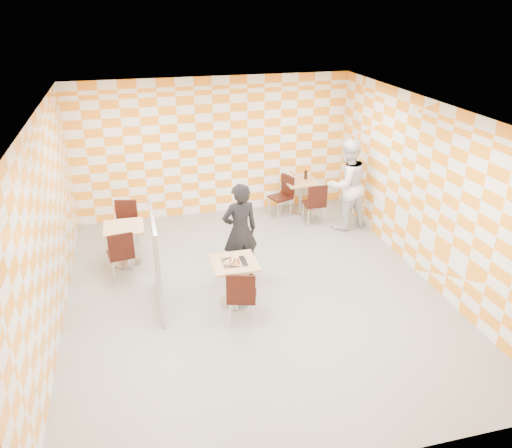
{
  "coord_description": "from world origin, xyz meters",
  "views": [
    {
      "loc": [
        -1.69,
        -6.86,
        4.52
      ],
      "look_at": [
        0.1,
        0.2,
        1.15
      ],
      "focal_mm": 35.0,
      "sensor_mm": 36.0,
      "label": 1
    }
  ],
  "objects_px": {
    "chair_main_front": "(241,294)",
    "chair_second_front": "(315,201)",
    "partition": "(157,261)",
    "man_dark": "(240,231)",
    "chair_second_side": "(284,193)",
    "chair_empty_near": "(121,252)",
    "second_table": "(301,191)",
    "main_table": "(234,275)",
    "empty_table": "(125,238)",
    "sport_bottle": "(291,176)",
    "chair_empty_far": "(126,220)",
    "soda_bottle": "(306,175)",
    "man_white": "(347,185)"
  },
  "relations": [
    {
      "from": "chair_second_front",
      "to": "man_white",
      "type": "distance_m",
      "value": 0.74
    },
    {
      "from": "soda_bottle",
      "to": "chair_second_side",
      "type": "bearing_deg",
      "value": -163.34
    },
    {
      "from": "chair_second_side",
      "to": "sport_bottle",
      "type": "bearing_deg",
      "value": 40.54
    },
    {
      "from": "second_table",
      "to": "chair_empty_near",
      "type": "height_order",
      "value": "chair_empty_near"
    },
    {
      "from": "chair_second_side",
      "to": "second_table",
      "type": "bearing_deg",
      "value": 10.52
    },
    {
      "from": "second_table",
      "to": "chair_empty_near",
      "type": "xyz_separation_m",
      "value": [
        -3.92,
        -2.05,
        0.04
      ]
    },
    {
      "from": "second_table",
      "to": "partition",
      "type": "distance_m",
      "value": 4.51
    },
    {
      "from": "chair_empty_near",
      "to": "man_dark",
      "type": "relative_size",
      "value": 0.54
    },
    {
      "from": "main_table",
      "to": "partition",
      "type": "distance_m",
      "value": 1.22
    },
    {
      "from": "partition",
      "to": "soda_bottle",
      "type": "relative_size",
      "value": 6.74
    },
    {
      "from": "chair_second_front",
      "to": "chair_empty_far",
      "type": "height_order",
      "value": "same"
    },
    {
      "from": "partition",
      "to": "chair_empty_near",
      "type": "bearing_deg",
      "value": 120.44
    },
    {
      "from": "chair_second_front",
      "to": "man_white",
      "type": "height_order",
      "value": "man_white"
    },
    {
      "from": "man_white",
      "to": "man_dark",
      "type": "bearing_deg",
      "value": 15.28
    },
    {
      "from": "chair_second_side",
      "to": "man_dark",
      "type": "bearing_deg",
      "value": -122.87
    },
    {
      "from": "man_white",
      "to": "chair_second_side",
      "type": "bearing_deg",
      "value": -53.89
    },
    {
      "from": "second_table",
      "to": "chair_second_side",
      "type": "bearing_deg",
      "value": -169.48
    },
    {
      "from": "main_table",
      "to": "sport_bottle",
      "type": "relative_size",
      "value": 3.75
    },
    {
      "from": "chair_main_front",
      "to": "partition",
      "type": "xyz_separation_m",
      "value": [
        -1.14,
        0.85,
        0.25
      ]
    },
    {
      "from": "chair_main_front",
      "to": "chair_empty_near",
      "type": "relative_size",
      "value": 1.0
    },
    {
      "from": "empty_table",
      "to": "soda_bottle",
      "type": "height_order",
      "value": "soda_bottle"
    },
    {
      "from": "main_table",
      "to": "chair_second_front",
      "type": "height_order",
      "value": "chair_second_front"
    },
    {
      "from": "man_dark",
      "to": "soda_bottle",
      "type": "distance_m",
      "value": 3.22
    },
    {
      "from": "chair_main_front",
      "to": "chair_second_front",
      "type": "xyz_separation_m",
      "value": [
        2.3,
        3.11,
        0.0
      ]
    },
    {
      "from": "partition",
      "to": "man_dark",
      "type": "height_order",
      "value": "man_dark"
    },
    {
      "from": "chair_second_front",
      "to": "sport_bottle",
      "type": "xyz_separation_m",
      "value": [
        -0.27,
        0.85,
        0.29
      ]
    },
    {
      "from": "chair_main_front",
      "to": "man_dark",
      "type": "xyz_separation_m",
      "value": [
        0.3,
        1.44,
        0.31
      ]
    },
    {
      "from": "man_white",
      "to": "chair_second_front",
      "type": "bearing_deg",
      "value": -37.39
    },
    {
      "from": "second_table",
      "to": "chair_second_side",
      "type": "xyz_separation_m",
      "value": [
        -0.43,
        -0.08,
        0.04
      ]
    },
    {
      "from": "main_table",
      "to": "man_dark",
      "type": "height_order",
      "value": "man_dark"
    },
    {
      "from": "second_table",
      "to": "man_white",
      "type": "xyz_separation_m",
      "value": [
        0.64,
        -0.98,
        0.45
      ]
    },
    {
      "from": "chair_empty_near",
      "to": "soda_bottle",
      "type": "distance_m",
      "value": 4.59
    },
    {
      "from": "partition",
      "to": "empty_table",
      "type": "bearing_deg",
      "value": 107.64
    },
    {
      "from": "main_table",
      "to": "chair_empty_near",
      "type": "xyz_separation_m",
      "value": [
        -1.72,
        1.18,
        0.04
      ]
    },
    {
      "from": "second_table",
      "to": "chair_empty_near",
      "type": "bearing_deg",
      "value": -152.4
    },
    {
      "from": "partition",
      "to": "man_white",
      "type": "bearing_deg",
      "value": 26.64
    },
    {
      "from": "chair_second_side",
      "to": "sport_bottle",
      "type": "distance_m",
      "value": 0.42
    },
    {
      "from": "main_table",
      "to": "empty_table",
      "type": "distance_m",
      "value": 2.41
    },
    {
      "from": "chair_second_side",
      "to": "sport_bottle",
      "type": "relative_size",
      "value": 4.62
    },
    {
      "from": "second_table",
      "to": "partition",
      "type": "xyz_separation_m",
      "value": [
        -3.37,
        -2.99,
        0.28
      ]
    },
    {
      "from": "chair_main_front",
      "to": "chair_second_side",
      "type": "height_order",
      "value": "same"
    },
    {
      "from": "second_table",
      "to": "empty_table",
      "type": "xyz_separation_m",
      "value": [
        -3.85,
        -1.47,
        0.0
      ]
    },
    {
      "from": "chair_second_front",
      "to": "sport_bottle",
      "type": "relative_size",
      "value": 4.62
    },
    {
      "from": "chair_empty_far",
      "to": "chair_main_front",
      "type": "bearing_deg",
      "value": -62.8
    },
    {
      "from": "empty_table",
      "to": "chair_empty_far",
      "type": "distance_m",
      "value": 0.72
    },
    {
      "from": "main_table",
      "to": "sport_bottle",
      "type": "distance_m",
      "value": 3.92
    },
    {
      "from": "chair_second_side",
      "to": "chair_empty_near",
      "type": "bearing_deg",
      "value": -150.57
    },
    {
      "from": "chair_second_side",
      "to": "sport_bottle",
      "type": "height_order",
      "value": "sport_bottle"
    },
    {
      "from": "second_table",
      "to": "partition",
      "type": "bearing_deg",
      "value": -138.41
    },
    {
      "from": "chair_empty_far",
      "to": "soda_bottle",
      "type": "xyz_separation_m",
      "value": [
        3.95,
        0.83,
        0.31
      ]
    }
  ]
}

